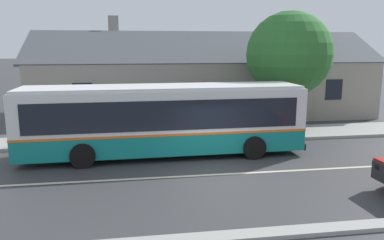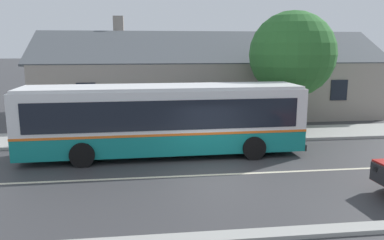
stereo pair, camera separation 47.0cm
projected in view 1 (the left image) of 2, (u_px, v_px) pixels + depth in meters
ground_plane at (220, 174)px, 14.09m from camera, size 300.00×300.00×0.00m
sidewalk_far at (194, 136)px, 19.89m from camera, size 60.00×3.00×0.15m
curb_near at (262, 234)px, 9.47m from camera, size 60.00×0.50×0.12m
lane_divider_stripe at (220, 174)px, 14.08m from camera, size 60.00×0.16×0.01m
community_building at (202, 86)px, 26.86m from camera, size 22.90×8.48×6.83m
transit_bus at (164, 118)px, 16.30m from camera, size 12.25×2.94×3.09m
bench_by_building at (47, 134)px, 18.15m from camera, size 1.57×0.51×0.94m
street_tree_primary at (289, 57)px, 20.82m from camera, size 4.72×4.72×6.68m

